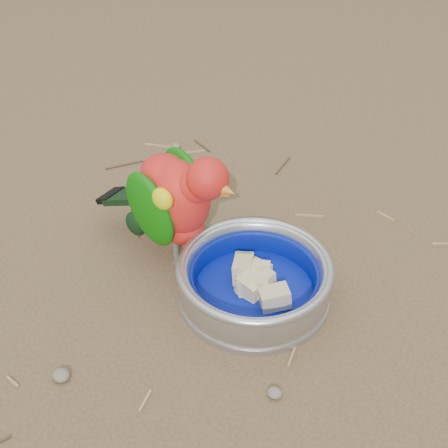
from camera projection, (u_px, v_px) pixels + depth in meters
The scene contains 6 objects.
ground at pixel (216, 325), 0.80m from camera, with size 60.00×60.00×0.00m, color brown.
food_bowl at pixel (254, 294), 0.83m from camera, with size 0.20×0.20×0.02m, color #B2B2BA.
bowl_wall at pixel (254, 278), 0.82m from camera, with size 0.20×0.20×0.04m, color #B2B2BA, non-canonical shape.
fruit_wedges at pixel (254, 282), 0.82m from camera, with size 0.12×0.12×0.03m, color beige, non-canonical shape.
lory_parrot at pixel (177, 206), 0.85m from camera, with size 0.10×0.22×0.18m, color red, non-canonical shape.
ground_debris at pixel (241, 335), 0.78m from camera, with size 0.90×0.80×0.01m, color #987B4F, non-canonical shape.
Camera 1 is at (0.35, -0.43, 0.60)m, focal length 50.00 mm.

